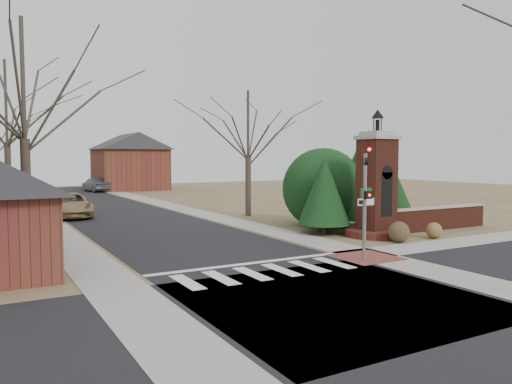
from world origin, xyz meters
TOP-DOWN VIEW (x-y plane):
  - ground at (0.00, 0.00)m, footprint 120.00×120.00m
  - main_street at (0.00, 22.00)m, footprint 8.00×70.00m
  - cross_street at (0.00, -3.00)m, footprint 120.00×8.00m
  - crosswalk_zone at (0.00, 0.80)m, footprint 8.00×2.20m
  - stop_bar at (0.00, 2.30)m, footprint 8.00×0.35m
  - sidewalk_right_main at (5.20, 22.00)m, footprint 2.00×60.00m
  - sidewalk_left at (-5.20, 22.00)m, footprint 2.00×60.00m
  - curb_apron at (4.80, 1.00)m, footprint 2.40×2.40m
  - traffic_signal_pole at (4.30, 0.57)m, footprint 0.28×0.41m
  - sign_post at (5.59, 1.99)m, footprint 0.90×0.07m
  - brick_gate_monument at (9.00, 4.99)m, footprint 3.20×3.20m
  - brick_garden_wall at (13.50, 5.00)m, footprint 7.50×0.50m
  - house_distant_right at (7.99, 47.99)m, footprint 8.80×8.80m
  - evergreen_near at (7.20, 7.00)m, footprint 2.80×2.80m
  - evergreen_mid at (10.50, 8.20)m, footprint 3.40×3.40m
  - evergreen_far at (12.50, 7.20)m, footprint 2.40×2.40m
  - evergreen_mass at (9.00, 9.50)m, footprint 4.80×4.80m
  - bare_tree_0 at (-7.00, 9.00)m, footprint 8.05×8.05m
  - bare_tree_1 at (-7.00, 22.00)m, footprint 8.40×8.40m
  - bare_tree_3 at (7.50, 16.00)m, footprint 7.00×7.00m
  - pickup_truck at (-3.40, 21.33)m, footprint 3.14×6.06m
  - distant_car at (3.40, 45.99)m, footprint 2.44×5.06m
  - dry_shrub_left at (8.60, 3.00)m, footprint 1.00×1.00m
  - dry_shrub_right at (11.00, 3.00)m, footprint 0.80×0.80m

SIDE VIEW (x-z plane):
  - ground at x=0.00m, z-range 0.00..0.00m
  - main_street at x=0.00m, z-range 0.00..0.01m
  - cross_street at x=0.00m, z-range 0.00..0.01m
  - crosswalk_zone at x=0.00m, z-range 0.00..0.02m
  - stop_bar at x=0.00m, z-range 0.00..0.02m
  - sidewalk_right_main at x=5.20m, z-range 0.00..0.02m
  - sidewalk_left at x=-5.20m, z-range 0.00..0.02m
  - curb_apron at x=4.80m, z-range 0.00..0.02m
  - dry_shrub_right at x=11.00m, z-range 0.00..0.80m
  - dry_shrub_left at x=8.60m, z-range 0.00..1.00m
  - brick_garden_wall at x=13.50m, z-range 0.01..1.31m
  - distant_car at x=3.40m, z-range 0.00..1.60m
  - pickup_truck at x=-3.40m, z-range 0.00..1.63m
  - evergreen_far at x=12.50m, z-range 0.25..3.55m
  - sign_post at x=5.59m, z-range 0.57..3.32m
  - brick_gate_monument at x=9.00m, z-range -1.07..5.40m
  - evergreen_near at x=7.20m, z-range 0.25..4.35m
  - evergreen_mass at x=9.00m, z-range 0.00..4.80m
  - traffic_signal_pole at x=4.30m, z-range 0.34..4.84m
  - evergreen_mid at x=10.50m, z-range 0.25..4.95m
  - house_distant_right at x=7.99m, z-range 0.00..7.30m
  - bare_tree_3 at x=7.50m, z-range 1.84..11.54m
  - bare_tree_0 at x=-7.00m, z-range 2.12..13.27m
  - bare_tree_1 at x=-7.00m, z-range 2.21..13.85m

